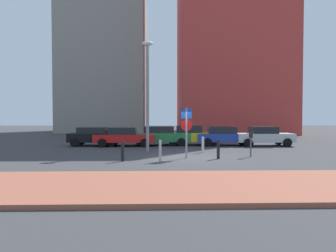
{
  "coord_description": "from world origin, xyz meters",
  "views": [
    {
      "loc": [
        -1.6,
        -15.9,
        2.22
      ],
      "look_at": [
        -1.09,
        3.59,
        1.62
      ],
      "focal_mm": 30.96,
      "sensor_mm": 36.0,
      "label": 1
    }
  ],
  "objects": [
    {
      "name": "parked_car_blue",
      "position": [
        3.46,
        6.45,
        0.76
      ],
      "size": [
        4.66,
        2.12,
        1.47
      ],
      "color": "#1E389E",
      "rests_on": "ground"
    },
    {
      "name": "parked_car_yellow",
      "position": [
        0.91,
        6.88,
        0.78
      ],
      "size": [
        4.63,
        2.27,
        1.54
      ],
      "color": "gold",
      "rests_on": "ground"
    },
    {
      "name": "parking_meter",
      "position": [
        3.44,
        0.05,
        0.88
      ],
      "size": [
        0.18,
        0.14,
        1.35
      ],
      "color": "#4C4C51",
      "rests_on": "ground"
    },
    {
      "name": "parked_car_green",
      "position": [
        -1.62,
        6.73,
        0.79
      ],
      "size": [
        4.6,
        2.12,
        1.51
      ],
      "color": "#237238",
      "rests_on": "ground"
    },
    {
      "name": "traffic_bollard_edge",
      "position": [
        -1.61,
        -1.57,
        0.54
      ],
      "size": [
        0.13,
        0.13,
        1.07
      ],
      "primitive_type": "cylinder",
      "color": "#B7B7BC",
      "rests_on": "ground"
    },
    {
      "name": "building_colorful_midrise",
      "position": [
        8.22,
        25.01,
        13.85
      ],
      "size": [
        14.1,
        13.94,
        27.7
      ],
      "primitive_type": "cube",
      "color": "#BF3833",
      "rests_on": "ground"
    },
    {
      "name": "traffic_bollard_near",
      "position": [
        1.05,
        2.01,
        0.5
      ],
      "size": [
        0.16,
        0.16,
        0.99
      ],
      "primitive_type": "cylinder",
      "color": "#B7B7BC",
      "rests_on": "ground"
    },
    {
      "name": "parking_sign_post",
      "position": [
        -0.2,
        -0.4,
        1.7
      ],
      "size": [
        0.59,
        0.16,
        2.71
      ],
      "color": "gray",
      "rests_on": "ground"
    },
    {
      "name": "street_lamp",
      "position": [
        -2.44,
        2.98,
        4.19
      ],
      "size": [
        0.7,
        0.36,
        7.13
      ],
      "color": "gray",
      "rests_on": "ground"
    },
    {
      "name": "building_under_construction",
      "position": [
        -9.88,
        28.64,
        10.06
      ],
      "size": [
        12.02,
        11.55,
        20.12
      ],
      "primitive_type": "cube",
      "color": "gray",
      "rests_on": "ground"
    },
    {
      "name": "ground_plane",
      "position": [
        0.0,
        0.0,
        0.0
      ],
      "size": [
        120.0,
        120.0,
        0.0
      ],
      "primitive_type": "plane",
      "color": "#38383A"
    },
    {
      "name": "parked_car_black",
      "position": [
        -6.64,
        6.52,
        0.77
      ],
      "size": [
        4.03,
        1.99,
        1.44
      ],
      "color": "black",
      "rests_on": "ground"
    },
    {
      "name": "traffic_bollard_mid",
      "position": [
        -3.49,
        -1.39,
        0.48
      ],
      "size": [
        0.17,
        0.17,
        0.97
      ],
      "primitive_type": "cylinder",
      "color": "black",
      "rests_on": "ground"
    },
    {
      "name": "traffic_bollard_far",
      "position": [
        1.47,
        -0.68,
        0.51
      ],
      "size": [
        0.16,
        0.16,
        1.03
      ],
      "primitive_type": "cylinder",
      "color": "black",
      "rests_on": "ground"
    },
    {
      "name": "sidewalk_brick",
      "position": [
        0.0,
        -6.89,
        0.07
      ],
      "size": [
        40.0,
        4.23,
        0.14
      ],
      "primitive_type": "cube",
      "color": "#93513D",
      "rests_on": "ground"
    },
    {
      "name": "parked_car_red",
      "position": [
        -4.35,
        6.24,
        0.74
      ],
      "size": [
        4.56,
        1.99,
        1.42
      ],
      "color": "red",
      "rests_on": "ground"
    },
    {
      "name": "parked_car_silver",
      "position": [
        6.36,
        6.15,
        0.76
      ],
      "size": [
        4.35,
        1.89,
        1.49
      ],
      "color": "#B7BABF",
      "rests_on": "ground"
    }
  ]
}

